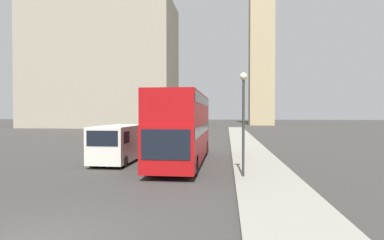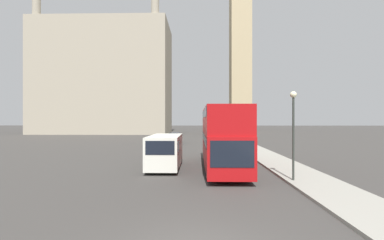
{
  "view_description": "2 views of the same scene",
  "coord_description": "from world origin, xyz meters",
  "px_view_note": "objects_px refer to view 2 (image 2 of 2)",
  "views": [
    {
      "loc": [
        4.62,
        -6.55,
        3.15
      ],
      "look_at": [
        2.42,
        12.36,
        2.74
      ],
      "focal_mm": 28.0,
      "sensor_mm": 36.0,
      "label": 1
    },
    {
      "loc": [
        0.07,
        -6.51,
        3.51
      ],
      "look_at": [
        -0.49,
        19.91,
        3.49
      ],
      "focal_mm": 24.0,
      "sensor_mm": 36.0,
      "label": 2
    }
  ],
  "objects_px": {
    "red_double_decker_bus": "(222,135)",
    "street_lamp": "(293,121)",
    "parked_sedan": "(175,139)",
    "clock_tower": "(240,25)",
    "white_van": "(165,151)"
  },
  "relations": [
    {
      "from": "street_lamp",
      "to": "red_double_decker_bus",
      "type": "bearing_deg",
      "value": 129.39
    },
    {
      "from": "red_double_decker_bus",
      "to": "parked_sedan",
      "type": "distance_m",
      "value": 20.31
    },
    {
      "from": "clock_tower",
      "to": "street_lamp",
      "type": "xyz_separation_m",
      "value": [
        -8.53,
        -69.02,
        -30.94
      ]
    },
    {
      "from": "street_lamp",
      "to": "parked_sedan",
      "type": "bearing_deg",
      "value": 110.17
    },
    {
      "from": "red_double_decker_bus",
      "to": "white_van",
      "type": "height_order",
      "value": "red_double_decker_bus"
    },
    {
      "from": "white_van",
      "to": "street_lamp",
      "type": "xyz_separation_m",
      "value": [
        7.67,
        -4.1,
        2.19
      ]
    },
    {
      "from": "white_van",
      "to": "parked_sedan",
      "type": "distance_m",
      "value": 19.81
    },
    {
      "from": "red_double_decker_bus",
      "to": "white_van",
      "type": "distance_m",
      "value": 4.29
    },
    {
      "from": "street_lamp",
      "to": "white_van",
      "type": "bearing_deg",
      "value": 151.89
    },
    {
      "from": "red_double_decker_bus",
      "to": "street_lamp",
      "type": "bearing_deg",
      "value": -50.61
    },
    {
      "from": "clock_tower",
      "to": "street_lamp",
      "type": "relative_size",
      "value": 13.56
    },
    {
      "from": "clock_tower",
      "to": "parked_sedan",
      "type": "bearing_deg",
      "value": -110.96
    },
    {
      "from": "clock_tower",
      "to": "red_double_decker_bus",
      "type": "distance_m",
      "value": 73.17
    },
    {
      "from": "parked_sedan",
      "to": "clock_tower",
      "type": "bearing_deg",
      "value": 69.04
    },
    {
      "from": "white_van",
      "to": "street_lamp",
      "type": "bearing_deg",
      "value": -28.11
    }
  ]
}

